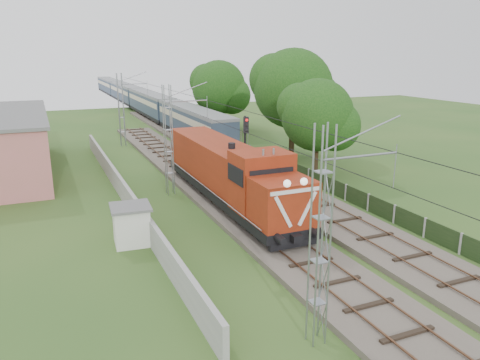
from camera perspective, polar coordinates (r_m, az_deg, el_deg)
name	(u,v)px	position (r m, az deg, el deg)	size (l,w,h in m)	color
ground	(283,247)	(25.69, 5.27, -8.14)	(140.00, 140.00, 0.00)	#294F1D
track_main	(234,206)	(31.53, -0.79, -3.19)	(4.20, 70.00, 0.45)	#6B6054
track_side	(230,160)	(44.95, -1.26, 2.47)	(4.20, 80.00, 0.45)	#6B6054
catenary	(169,140)	(34.26, -8.63, 4.82)	(3.31, 70.00, 8.00)	gray
boundary_wall	(122,189)	(34.32, -14.14, -1.12)	(0.25, 40.00, 1.50)	#9E9E99
fence	(368,202)	(32.06, 15.38, -2.66)	(0.12, 32.00, 1.20)	black
locomotive	(229,172)	(31.61, -1.36, 0.98)	(3.21, 18.31, 4.65)	black
coach_rake	(137,97)	(86.46, -12.46, 9.85)	(2.89, 86.16, 3.34)	black
signal_post	(246,139)	(35.48, 0.69, 5.01)	(0.60, 0.48, 5.58)	black
relay_hut	(131,225)	(26.31, -13.10, -5.31)	(2.28, 2.28, 2.19)	silver
tree_a	(318,116)	(39.53, 9.50, 7.71)	(6.29, 5.99, 8.16)	#342515
tree_b	(294,90)	(46.98, 6.61, 10.89)	(8.19, 7.80, 10.62)	#342515
tree_c	(220,88)	(60.33, -2.50, 11.13)	(7.13, 6.79, 9.24)	#342515
tree_d	(222,91)	(64.17, -2.15, 10.82)	(6.34, 6.04, 8.22)	#342515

